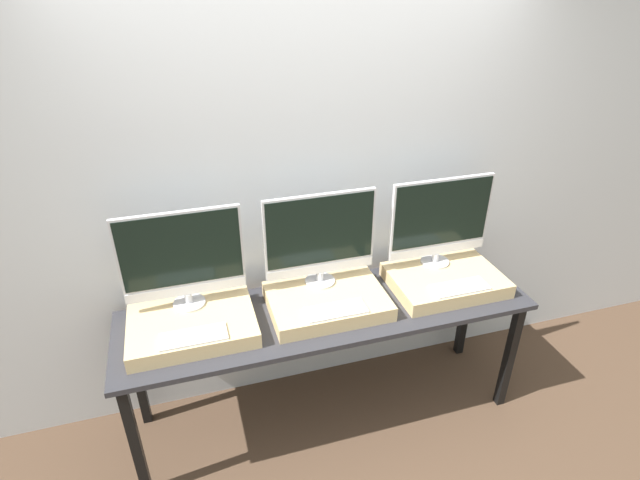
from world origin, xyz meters
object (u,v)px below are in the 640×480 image
monitor_left (182,257)px  monitor_center (320,237)px  keyboard_center (336,310)px  keyboard_right (460,287)px  keyboard_left (193,336)px  monitor_right (440,220)px

monitor_left → monitor_center: bearing=0.0°
keyboard_center → keyboard_right: same height
monitor_center → keyboard_center: monitor_center is taller
keyboard_left → monitor_right: size_ratio=0.52×
monitor_right → keyboard_right: monitor_right is taller
keyboard_center → keyboard_right: bearing=0.0°
monitor_left → monitor_center: same height
keyboard_center → monitor_left: bearing=158.5°
monitor_center → keyboard_right: bearing=-21.5°
monitor_center → monitor_right: size_ratio=1.00×
monitor_center → keyboard_center: size_ratio=1.91×
keyboard_left → monitor_right: bearing=11.2°
monitor_left → monitor_right: same height
monitor_center → keyboard_right: (0.73, -0.29, -0.28)m
keyboard_right → monitor_right: bearing=90.0°
keyboard_center → keyboard_right: size_ratio=1.00×
keyboard_right → monitor_center: bearing=158.5°
monitor_right → keyboard_right: 0.40m
monitor_center → monitor_right: bearing=0.0°
keyboard_center → monitor_right: (0.73, 0.29, 0.28)m
monitor_right → keyboard_right: (-0.00, -0.29, -0.28)m
monitor_left → monitor_right: size_ratio=1.00×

